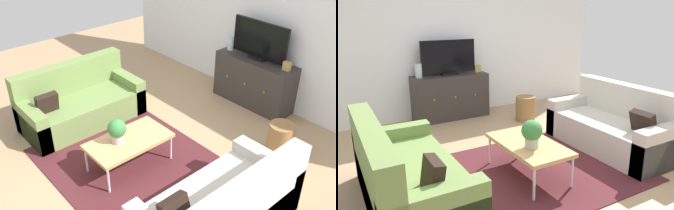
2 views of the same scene
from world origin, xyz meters
TOP-DOWN VIEW (x-y plane):
  - ground_plane at (0.00, 0.00)m, footprint 10.00×10.00m
  - wall_back at (0.00, 2.55)m, footprint 6.40×0.12m
  - area_rug at (0.00, -0.15)m, footprint 2.50×1.90m
  - couch_left_side at (-1.44, -0.10)m, footprint 0.84×1.74m
  - coffee_table at (-0.05, -0.19)m, footprint 0.57×1.03m
  - potted_plant at (-0.10, -0.31)m, footprint 0.23×0.23m
  - tv_console at (-0.05, 2.27)m, footprint 1.30×0.47m
  - flat_screen_tv at (-0.05, 2.29)m, footprint 0.96×0.16m
  - glass_vase at (-0.58, 2.27)m, footprint 0.11×0.11m
  - mantel_clock at (0.48, 2.27)m, footprint 0.11×0.07m
  - wicker_basket at (1.02, 1.49)m, footprint 0.34×0.34m

SIDE VIEW (x-z plane):
  - ground_plane at x=0.00m, z-range 0.00..0.00m
  - area_rug at x=0.00m, z-range 0.00..0.01m
  - wicker_basket at x=1.02m, z-range 0.00..0.42m
  - couch_left_side at x=-1.44m, z-range -0.15..0.71m
  - coffee_table at x=-0.05m, z-range 0.17..0.58m
  - tv_console at x=-0.05m, z-range 0.00..0.78m
  - potted_plant at x=-0.10m, z-range 0.42..0.73m
  - mantel_clock at x=0.48m, z-range 0.78..0.91m
  - glass_vase at x=-0.58m, z-range 0.78..1.01m
  - flat_screen_tv at x=-0.05m, z-range 0.77..1.37m
  - wall_back at x=0.00m, z-range 0.00..2.70m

